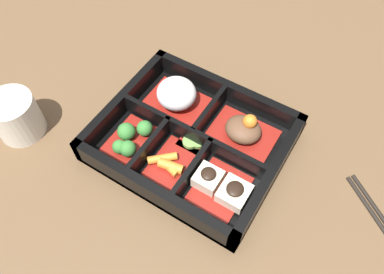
{
  "coord_description": "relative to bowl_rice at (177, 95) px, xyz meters",
  "views": [
    {
      "loc": [
        0.17,
        -0.28,
        0.51
      ],
      "look_at": [
        0.0,
        0.0,
        0.03
      ],
      "focal_mm": 35.0,
      "sensor_mm": 36.0,
      "label": 1
    }
  ],
  "objects": [
    {
      "name": "bowl_rice",
      "position": [
        0.0,
        0.0,
        0.0
      ],
      "size": [
        0.1,
        0.08,
        0.05
      ],
      "color": "maroon",
      "rests_on": "bento_base"
    },
    {
      "name": "bowl_tofu",
      "position": [
        0.14,
        -0.1,
        -0.01
      ],
      "size": [
        0.08,
        0.08,
        0.03
      ],
      "color": "maroon",
      "rests_on": "bento_base"
    },
    {
      "name": "bowl_carrots",
      "position": [
        0.06,
        -0.11,
        -0.02
      ],
      "size": [
        0.06,
        0.08,
        0.02
      ],
      "color": "maroon",
      "rests_on": "bento_base"
    },
    {
      "name": "bento_rim",
      "position": [
        0.06,
        -0.05,
        -0.01
      ],
      "size": [
        0.28,
        0.24,
        0.05
      ],
      "color": "black",
      "rests_on": "ground_plane"
    },
    {
      "name": "ground_plane",
      "position": [
        0.06,
        -0.05,
        -0.03
      ],
      "size": [
        3.0,
        3.0,
        0.0
      ],
      "primitive_type": "plane",
      "color": "brown"
    },
    {
      "name": "bowl_greens",
      "position": [
        -0.02,
        -0.1,
        -0.01
      ],
      "size": [
        0.06,
        0.08,
        0.03
      ],
      "color": "maroon",
      "rests_on": "bento_base"
    },
    {
      "name": "bento_base",
      "position": [
        0.06,
        -0.05,
        -0.03
      ],
      "size": [
        0.28,
        0.24,
        0.01
      ],
      "color": "black",
      "rests_on": "ground_plane"
    },
    {
      "name": "bowl_stew",
      "position": [
        0.12,
        0.0,
        -0.01
      ],
      "size": [
        0.1,
        0.08,
        0.05
      ],
      "color": "maroon",
      "rests_on": "bento_base"
    },
    {
      "name": "bowl_pickles",
      "position": [
        0.07,
        -0.05,
        -0.02
      ],
      "size": [
        0.04,
        0.04,
        0.01
      ],
      "color": "maroon",
      "rests_on": "bento_base"
    },
    {
      "name": "tea_cup",
      "position": [
        -0.19,
        -0.17,
        0.0
      ],
      "size": [
        0.07,
        0.07,
        0.07
      ],
      "color": "beige",
      "rests_on": "ground_plane"
    }
  ]
}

